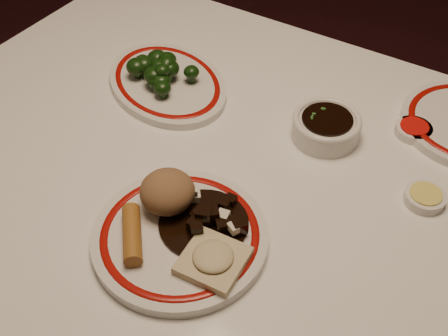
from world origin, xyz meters
TOP-DOWN VIEW (x-y plane):
  - dining_table at (0.00, 0.00)m, footprint 1.20×0.90m
  - main_plate at (0.03, -0.17)m, footprint 0.26×0.26m
  - rice_mound at (-0.02, -0.14)m, footprint 0.08×0.08m
  - spring_roll at (-0.02, -0.22)m, footprint 0.08×0.09m
  - fried_wonton at (0.10, -0.19)m, footprint 0.09×0.09m
  - stirfry_heap at (0.05, -0.13)m, footprint 0.13×0.13m
  - broccoli_plate at (-0.21, 0.12)m, footprint 0.34×0.32m
  - broccoli_pile at (-0.22, 0.11)m, footprint 0.13×0.10m
  - soy_bowl at (0.11, 0.15)m, footprint 0.12×0.12m
  - sweet_sour_dish at (0.24, 0.24)m, footprint 0.06×0.06m
  - mustard_dish at (0.30, 0.10)m, footprint 0.06×0.06m

SIDE VIEW (x-z plane):
  - dining_table at x=0.00m, z-range 0.28..1.03m
  - sweet_sour_dish at x=0.24m, z-range 0.75..0.77m
  - mustard_dish at x=0.30m, z-range 0.75..0.77m
  - broccoli_plate at x=-0.21m, z-range 0.75..0.77m
  - main_plate at x=0.03m, z-range 0.75..0.77m
  - soy_bowl at x=0.11m, z-range 0.75..0.79m
  - stirfry_heap at x=0.05m, z-range 0.76..0.79m
  - fried_wonton at x=0.10m, z-range 0.77..0.79m
  - spring_roll at x=-0.02m, z-range 0.77..0.79m
  - broccoli_pile at x=-0.22m, z-range 0.77..0.82m
  - rice_mound at x=-0.02m, z-range 0.77..0.83m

